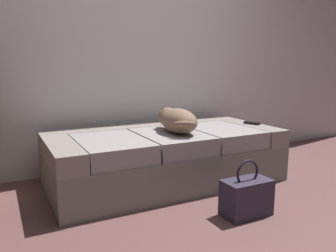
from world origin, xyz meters
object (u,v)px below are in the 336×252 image
object	(u,v)px
dog_tan	(177,120)
couch	(165,157)
tv_remote	(252,123)
handbag	(246,197)

from	to	relation	value
dog_tan	couch	bearing A→B (deg)	123.84
tv_remote	couch	bearing A→B (deg)	153.36
couch	handbag	distance (m)	0.85
couch	handbag	xyz separation A→B (m)	(0.18, -0.83, -0.09)
couch	tv_remote	xyz separation A→B (m)	(0.86, -0.07, 0.23)
handbag	dog_tan	bearing A→B (deg)	99.21
couch	tv_remote	distance (m)	0.90
couch	handbag	size ratio (longest dim) A/B	5.02
couch	dog_tan	world-z (taller)	dog_tan
tv_remote	handbag	xyz separation A→B (m)	(-0.68, -0.75, -0.32)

